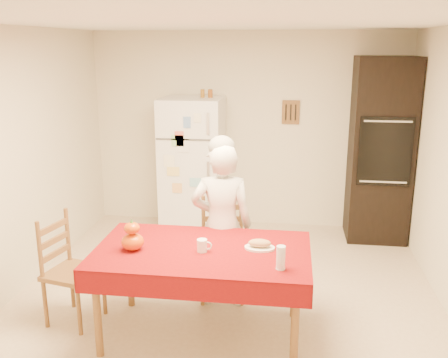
% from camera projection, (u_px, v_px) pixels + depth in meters
% --- Properties ---
extents(floor, '(4.50, 4.50, 0.00)m').
position_uv_depth(floor, '(224.00, 304.00, 4.61)').
color(floor, tan).
rests_on(floor, ground).
extents(room_shell, '(4.02, 4.52, 2.51)m').
position_uv_depth(room_shell, '(224.00, 131.00, 4.19)').
color(room_shell, beige).
rests_on(room_shell, ground).
extents(refrigerator, '(0.75, 0.74, 1.70)m').
position_uv_depth(refrigerator, '(193.00, 166.00, 6.28)').
color(refrigerator, white).
rests_on(refrigerator, floor).
extents(oven_cabinet, '(0.70, 0.62, 2.20)m').
position_uv_depth(oven_cabinet, '(380.00, 151.00, 5.96)').
color(oven_cabinet, black).
rests_on(oven_cabinet, floor).
extents(dining_table, '(1.70, 1.00, 0.76)m').
position_uv_depth(dining_table, '(202.00, 257.00, 3.96)').
color(dining_table, brown).
rests_on(dining_table, floor).
extents(chair_far, '(0.47, 0.45, 0.95)m').
position_uv_depth(chair_far, '(222.00, 244.00, 4.70)').
color(chair_far, brown).
rests_on(chair_far, floor).
extents(chair_left, '(0.48, 0.50, 0.95)m').
position_uv_depth(chair_left, '(67.00, 265.00, 4.24)').
color(chair_left, brown).
rests_on(chair_left, floor).
extents(seated_woman, '(0.58, 0.41, 1.52)m').
position_uv_depth(seated_woman, '(222.00, 226.00, 4.46)').
color(seated_woman, silver).
rests_on(seated_woman, floor).
extents(coffee_mug, '(0.08, 0.08, 0.10)m').
position_uv_depth(coffee_mug, '(202.00, 246.00, 3.88)').
color(coffee_mug, white).
rests_on(coffee_mug, dining_table).
extents(pumpkin_lower, '(0.18, 0.18, 0.13)m').
position_uv_depth(pumpkin_lower, '(133.00, 242.00, 3.91)').
color(pumpkin_lower, '#E73905').
rests_on(pumpkin_lower, dining_table).
extents(pumpkin_upper, '(0.12, 0.12, 0.09)m').
position_uv_depth(pumpkin_upper, '(132.00, 228.00, 3.88)').
color(pumpkin_upper, '#E83605').
rests_on(pumpkin_upper, pumpkin_lower).
extents(wine_glass, '(0.07, 0.07, 0.18)m').
position_uv_depth(wine_glass, '(281.00, 258.00, 3.57)').
color(wine_glass, silver).
rests_on(wine_glass, dining_table).
extents(bread_plate, '(0.24, 0.24, 0.02)m').
position_uv_depth(bread_plate, '(260.00, 248.00, 3.94)').
color(bread_plate, white).
rests_on(bread_plate, dining_table).
extents(bread_loaf, '(0.18, 0.10, 0.06)m').
position_uv_depth(bread_loaf, '(260.00, 243.00, 3.93)').
color(bread_loaf, '#AF7D56').
rests_on(bread_loaf, bread_plate).
extents(spice_jar_left, '(0.05, 0.05, 0.10)m').
position_uv_depth(spice_jar_left, '(202.00, 93.00, 6.07)').
color(spice_jar_left, '#8A5C19').
rests_on(spice_jar_left, refrigerator).
extents(spice_jar_mid, '(0.05, 0.05, 0.10)m').
position_uv_depth(spice_jar_mid, '(211.00, 94.00, 6.06)').
color(spice_jar_mid, brown).
rests_on(spice_jar_mid, refrigerator).
extents(spice_jar_right, '(0.05, 0.05, 0.10)m').
position_uv_depth(spice_jar_right, '(210.00, 94.00, 6.06)').
color(spice_jar_right, brown).
rests_on(spice_jar_right, refrigerator).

